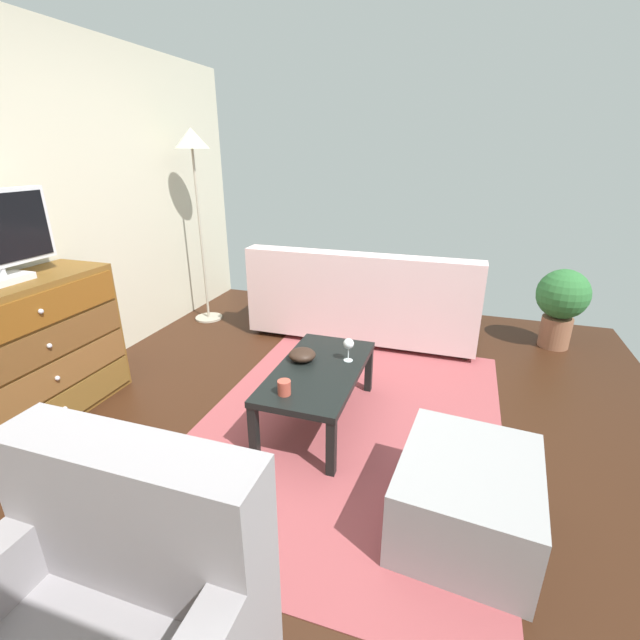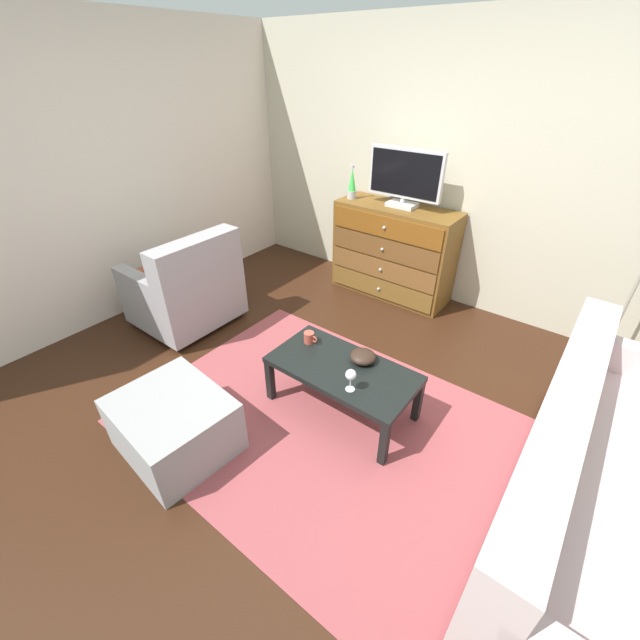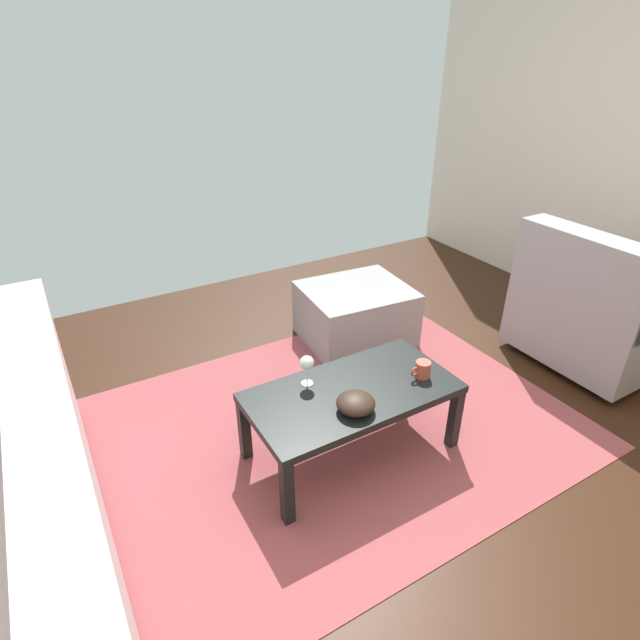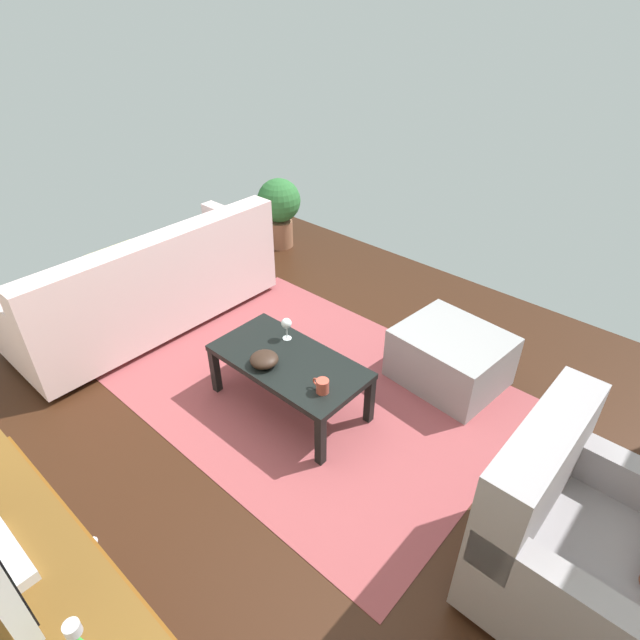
{
  "view_description": "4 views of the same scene",
  "coord_description": "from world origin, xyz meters",
  "px_view_note": "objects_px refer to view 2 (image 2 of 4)",
  "views": [
    {
      "loc": [
        -2.16,
        -0.77,
        1.68
      ],
      "look_at": [
        0.33,
        0.05,
        0.66
      ],
      "focal_mm": 24.51,
      "sensor_mm": 36.0,
      "label": 1
    },
    {
      "loc": [
        1.35,
        -1.76,
        2.14
      ],
      "look_at": [
        0.05,
        -0.07,
        0.76
      ],
      "focal_mm": 22.46,
      "sensor_mm": 36.0,
      "label": 2
    },
    {
      "loc": [
        1.32,
        1.64,
        1.86
      ],
      "look_at": [
        0.31,
        -0.08,
        0.76
      ],
      "focal_mm": 28.52,
      "sensor_mm": 36.0,
      "label": 3
    },
    {
      "loc": [
        -1.65,
        1.77,
        2.39
      ],
      "look_at": [
        0.03,
        -0.11,
        0.69
      ],
      "focal_mm": 28.77,
      "sensor_mm": 36.0,
      "label": 4
    }
  ],
  "objects_px": {
    "dresser": "(393,252)",
    "couch_large": "(599,490)",
    "mug": "(309,337)",
    "ottoman": "(174,425)",
    "tv": "(405,177)",
    "coffee_table": "(342,372)",
    "armchair": "(186,289)",
    "lava_lamp": "(352,184)",
    "bowl_decorative": "(363,357)",
    "wine_glass": "(351,375)"
  },
  "relations": [
    {
      "from": "dresser",
      "to": "couch_large",
      "type": "bearing_deg",
      "value": -38.83
    },
    {
      "from": "mug",
      "to": "ottoman",
      "type": "height_order",
      "value": "mug"
    },
    {
      "from": "couch_large",
      "to": "ottoman",
      "type": "bearing_deg",
      "value": -155.82
    },
    {
      "from": "tv",
      "to": "coffee_table",
      "type": "height_order",
      "value": "tv"
    },
    {
      "from": "coffee_table",
      "to": "armchair",
      "type": "bearing_deg",
      "value": 178.15
    },
    {
      "from": "dresser",
      "to": "armchair",
      "type": "xyz_separation_m",
      "value": [
        -1.21,
        -1.7,
        -0.11
      ]
    },
    {
      "from": "lava_lamp",
      "to": "mug",
      "type": "height_order",
      "value": "lava_lamp"
    },
    {
      "from": "couch_large",
      "to": "armchair",
      "type": "distance_m",
      "value": 3.33
    },
    {
      "from": "bowl_decorative",
      "to": "ottoman",
      "type": "distance_m",
      "value": 1.31
    },
    {
      "from": "tv",
      "to": "coffee_table",
      "type": "bearing_deg",
      "value": -72.54
    },
    {
      "from": "dresser",
      "to": "lava_lamp",
      "type": "relative_size",
      "value": 3.72
    },
    {
      "from": "coffee_table",
      "to": "mug",
      "type": "height_order",
      "value": "mug"
    },
    {
      "from": "lava_lamp",
      "to": "armchair",
      "type": "height_order",
      "value": "lava_lamp"
    },
    {
      "from": "wine_glass",
      "to": "ottoman",
      "type": "bearing_deg",
      "value": -136.23
    },
    {
      "from": "wine_glass",
      "to": "ottoman",
      "type": "xyz_separation_m",
      "value": [
        -0.81,
        -0.78,
        -0.31
      ]
    },
    {
      "from": "armchair",
      "to": "coffee_table",
      "type": "bearing_deg",
      "value": -1.85
    },
    {
      "from": "dresser",
      "to": "tv",
      "type": "bearing_deg",
      "value": 39.85
    },
    {
      "from": "coffee_table",
      "to": "bowl_decorative",
      "type": "bearing_deg",
      "value": 61.66
    },
    {
      "from": "wine_glass",
      "to": "mug",
      "type": "relative_size",
      "value": 1.38
    },
    {
      "from": "wine_glass",
      "to": "armchair",
      "type": "bearing_deg",
      "value": 173.88
    },
    {
      "from": "tv",
      "to": "wine_glass",
      "type": "height_order",
      "value": "tv"
    },
    {
      "from": "couch_large",
      "to": "armchair",
      "type": "bearing_deg",
      "value": 179.83
    },
    {
      "from": "coffee_table",
      "to": "tv",
      "type": "bearing_deg",
      "value": 107.46
    },
    {
      "from": "lava_lamp",
      "to": "ottoman",
      "type": "xyz_separation_m",
      "value": [
        0.45,
        -2.64,
        -0.89
      ]
    },
    {
      "from": "lava_lamp",
      "to": "couch_large",
      "type": "bearing_deg",
      "value": -32.27
    },
    {
      "from": "bowl_decorative",
      "to": "dresser",
      "type": "bearing_deg",
      "value": 112.24
    },
    {
      "from": "bowl_decorative",
      "to": "mug",
      "type": "bearing_deg",
      "value": -173.06
    },
    {
      "from": "lava_lamp",
      "to": "tv",
      "type": "bearing_deg",
      "value": 7.07
    },
    {
      "from": "bowl_decorative",
      "to": "couch_large",
      "type": "xyz_separation_m",
      "value": [
        1.46,
        -0.09,
        -0.09
      ]
    },
    {
      "from": "tv",
      "to": "armchair",
      "type": "height_order",
      "value": "tv"
    },
    {
      "from": "ottoman",
      "to": "armchair",
      "type": "bearing_deg",
      "value": 139.37
    },
    {
      "from": "mug",
      "to": "lava_lamp",
      "type": "bearing_deg",
      "value": 114.55
    },
    {
      "from": "ottoman",
      "to": "wine_glass",
      "type": "bearing_deg",
      "value": 43.77
    },
    {
      "from": "lava_lamp",
      "to": "ottoman",
      "type": "height_order",
      "value": "lava_lamp"
    },
    {
      "from": "mug",
      "to": "ottoman",
      "type": "relative_size",
      "value": 0.16
    },
    {
      "from": "bowl_decorative",
      "to": "coffee_table",
      "type": "bearing_deg",
      "value": -118.34
    },
    {
      "from": "couch_large",
      "to": "mug",
      "type": "bearing_deg",
      "value": 178.92
    },
    {
      "from": "wine_glass",
      "to": "couch_large",
      "type": "bearing_deg",
      "value": 8.35
    },
    {
      "from": "wine_glass",
      "to": "bowl_decorative",
      "type": "distance_m",
      "value": 0.31
    },
    {
      "from": "couch_large",
      "to": "dresser",
      "type": "bearing_deg",
      "value": 141.17
    },
    {
      "from": "armchair",
      "to": "ottoman",
      "type": "relative_size",
      "value": 1.29
    },
    {
      "from": "mug",
      "to": "bowl_decorative",
      "type": "bearing_deg",
      "value": 6.94
    },
    {
      "from": "lava_lamp",
      "to": "coffee_table",
      "type": "distance_m",
      "value": 2.17
    },
    {
      "from": "lava_lamp",
      "to": "bowl_decorative",
      "type": "xyz_separation_m",
      "value": [
        1.17,
        -1.57,
        -0.66
      ]
    },
    {
      "from": "couch_large",
      "to": "ottoman",
      "type": "distance_m",
      "value": 2.39
    },
    {
      "from": "mug",
      "to": "armchair",
      "type": "distance_m",
      "value": 1.44
    },
    {
      "from": "armchair",
      "to": "ottoman",
      "type": "height_order",
      "value": "armchair"
    },
    {
      "from": "tv",
      "to": "wine_glass",
      "type": "relative_size",
      "value": 4.7
    },
    {
      "from": "coffee_table",
      "to": "bowl_decorative",
      "type": "height_order",
      "value": "bowl_decorative"
    },
    {
      "from": "dresser",
      "to": "wine_glass",
      "type": "xyz_separation_m",
      "value": [
        0.75,
        -1.91,
        0.03
      ]
    }
  ]
}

